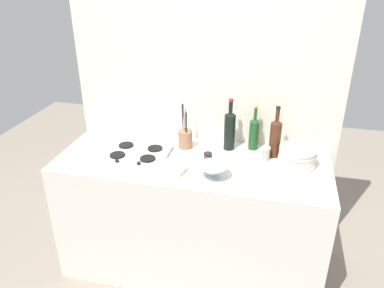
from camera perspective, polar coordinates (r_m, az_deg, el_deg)
ground_plane at (r=3.05m, az=0.00°, el=-17.43°), size 6.00×6.00×0.00m
counter_block at (r=2.76m, az=0.00°, el=-10.66°), size 1.80×0.70×0.90m
backsplash_panel at (r=2.77m, az=1.83°, el=4.80°), size 1.90×0.06×2.19m
stovetop_hob at (r=2.60m, az=-8.31°, el=-1.44°), size 0.42×0.34×0.04m
plate_stack at (r=2.53m, az=15.56°, el=-1.80°), size 0.24×0.24×0.12m
wine_bottle_leftmost at (r=2.57m, az=12.38°, el=1.03°), size 0.07×0.07×0.35m
wine_bottle_mid_left at (r=2.62m, az=5.67°, el=2.19°), size 0.08×0.08×0.37m
wine_bottle_mid_right at (r=2.65m, az=9.29°, el=1.68°), size 0.07×0.07×0.32m
mixing_bowl at (r=2.31m, az=3.14°, el=-4.03°), size 0.19×0.19×0.08m
butter_dish at (r=2.37m, az=-2.86°, el=-3.60°), size 0.15×0.13×0.06m
utensil_crock at (r=2.66m, az=-1.03°, el=0.93°), size 0.10×0.10×0.31m
condiment_jar_front at (r=2.55m, az=11.01°, el=-1.40°), size 0.06×0.06×0.09m
condiment_jar_rear at (r=2.47m, az=2.39°, el=-2.13°), size 0.06×0.06×0.07m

